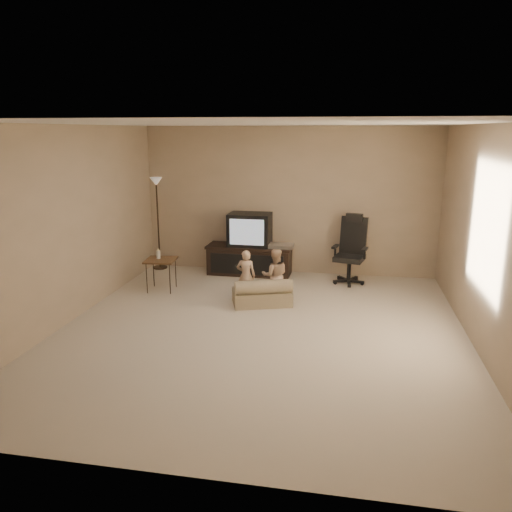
{
  "coord_description": "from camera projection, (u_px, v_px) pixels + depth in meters",
  "views": [
    {
      "loc": [
        0.99,
        -5.7,
        2.43
      ],
      "look_at": [
        -0.17,
        0.6,
        0.81
      ],
      "focal_mm": 35.0,
      "sensor_mm": 36.0,
      "label": 1
    }
  ],
  "objects": [
    {
      "name": "tv_stand",
      "position": [
        250.0,
        249.0,
        8.58
      ],
      "size": [
        1.49,
        0.56,
        1.06
      ],
      "rotation": [
        0.0,
        0.0,
        -0.01
      ],
      "color": "black",
      "rests_on": "floor"
    },
    {
      "name": "side_table",
      "position": [
        161.0,
        260.0,
        7.69
      ],
      "size": [
        0.49,
        0.49,
        0.67
      ],
      "rotation": [
        0.0,
        0.0,
        0.09
      ],
      "color": "brown",
      "rests_on": "floor"
    },
    {
      "name": "floor",
      "position": [
        261.0,
        331.0,
        6.21
      ],
      "size": [
        5.5,
        5.5,
        0.0
      ],
      "primitive_type": "plane",
      "color": "#B7A991",
      "rests_on": "ground"
    },
    {
      "name": "floor_lamp",
      "position": [
        157.0,
        203.0,
        8.75
      ],
      "size": [
        0.25,
        0.25,
        1.63
      ],
      "color": "black",
      "rests_on": "floor"
    },
    {
      "name": "toddler_right",
      "position": [
        275.0,
        275.0,
        7.18
      ],
      "size": [
        0.42,
        0.28,
        0.79
      ],
      "primitive_type": "imported",
      "rotation": [
        0.0,
        0.0,
        3.34
      ],
      "color": "tan",
      "rests_on": "floor"
    },
    {
      "name": "office_chair",
      "position": [
        350.0,
        258.0,
        8.1
      ],
      "size": [
        0.62,
        0.65,
        1.12
      ],
      "rotation": [
        0.0,
        0.0,
        -0.24
      ],
      "color": "black",
      "rests_on": "floor"
    },
    {
      "name": "toddler_left",
      "position": [
        246.0,
        276.0,
        7.23
      ],
      "size": [
        0.29,
        0.21,
        0.76
      ],
      "primitive_type": "imported",
      "rotation": [
        0.0,
        0.0,
        3.18
      ],
      "color": "tan",
      "rests_on": "floor"
    },
    {
      "name": "room_shell",
      "position": [
        261.0,
        210.0,
        5.83
      ],
      "size": [
        5.5,
        5.5,
        5.5
      ],
      "color": "white",
      "rests_on": "floor"
    },
    {
      "name": "child_sofa",
      "position": [
        262.0,
        294.0,
        7.09
      ],
      "size": [
        0.92,
        0.7,
        0.4
      ],
      "rotation": [
        0.0,
        0.0,
        0.32
      ],
      "color": "gray",
      "rests_on": "floor"
    }
  ]
}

